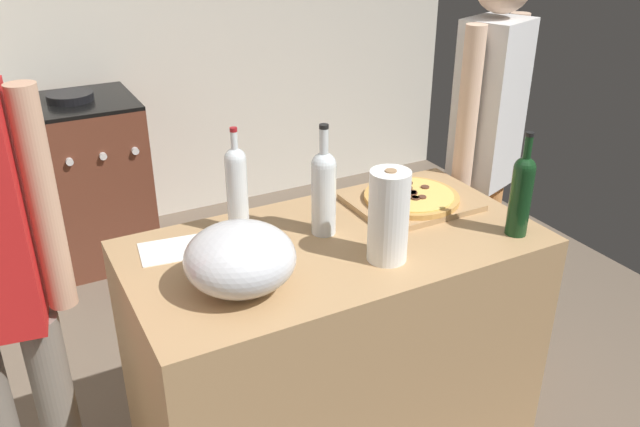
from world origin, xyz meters
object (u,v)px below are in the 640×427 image
object	(u,v)px
paper_towel_roll	(389,216)
person_in_red	(485,146)
pizza	(412,197)
wine_bottle_clear	(237,187)
stove	(83,183)
wine_bottle_dark	(324,189)
wine_bottle_green	(521,192)
mixing_bowl	(240,258)

from	to	relation	value
paper_towel_roll	person_in_red	bearing A→B (deg)	31.53
pizza	wine_bottle_clear	size ratio (longest dim) A/B	0.95
paper_towel_roll	stove	size ratio (longest dim) A/B	0.29
wine_bottle_dark	stove	bearing A→B (deg)	103.46
wine_bottle_clear	wine_bottle_green	bearing A→B (deg)	-28.96
wine_bottle_dark	stove	world-z (taller)	wine_bottle_dark
wine_bottle_green	stove	size ratio (longest dim) A/B	0.34
paper_towel_roll	pizza	bearing A→B (deg)	44.17
person_in_red	pizza	bearing A→B (deg)	-157.54
wine_bottle_green	mixing_bowl	bearing A→B (deg)	172.90
pizza	wine_bottle_green	distance (m)	0.38
wine_bottle_green	stove	xyz separation A→B (m)	(-0.99, 2.22, -0.61)
pizza	wine_bottle_clear	world-z (taller)	wine_bottle_clear
stove	mixing_bowl	bearing A→B (deg)	-86.88
pizza	mixing_bowl	bearing A→B (deg)	-162.93
paper_towel_roll	stove	world-z (taller)	paper_towel_roll
mixing_bowl	wine_bottle_dark	xyz separation A→B (m)	(0.35, 0.18, 0.06)
paper_towel_roll	stove	bearing A→B (deg)	104.16
mixing_bowl	wine_bottle_green	world-z (taller)	wine_bottle_green
mixing_bowl	person_in_red	bearing A→B (deg)	19.33
paper_towel_roll	wine_bottle_green	size ratio (longest dim) A/B	0.84
pizza	wine_bottle_dark	distance (m)	0.38
mixing_bowl	stove	distance (m)	2.19
person_in_red	mixing_bowl	bearing A→B (deg)	-160.67
wine_bottle_clear	wine_bottle_dark	world-z (taller)	wine_bottle_dark
mixing_bowl	stove	size ratio (longest dim) A/B	0.31
wine_bottle_green	stove	bearing A→B (deg)	113.99
pizza	mixing_bowl	distance (m)	0.74
paper_towel_roll	person_in_red	world-z (taller)	person_in_red
pizza	person_in_red	xyz separation A→B (m)	(0.49, 0.20, 0.03)
stove	person_in_red	bearing A→B (deg)	-52.12
pizza	paper_towel_roll	distance (m)	0.40
pizza	wine_bottle_green	xyz separation A→B (m)	(0.17, -0.33, 0.11)
mixing_bowl	paper_towel_roll	distance (m)	0.44
pizza	mixing_bowl	world-z (taller)	mixing_bowl
wine_bottle_dark	wine_bottle_green	bearing A→B (deg)	-28.77
paper_towel_roll	wine_bottle_dark	bearing A→B (deg)	109.81
pizza	person_in_red	world-z (taller)	person_in_red
wine_bottle_green	person_in_red	bearing A→B (deg)	58.31
wine_bottle_green	stove	distance (m)	2.51
wine_bottle_clear	wine_bottle_dark	size ratio (longest dim) A/B	0.97
mixing_bowl	wine_bottle_clear	distance (m)	0.34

